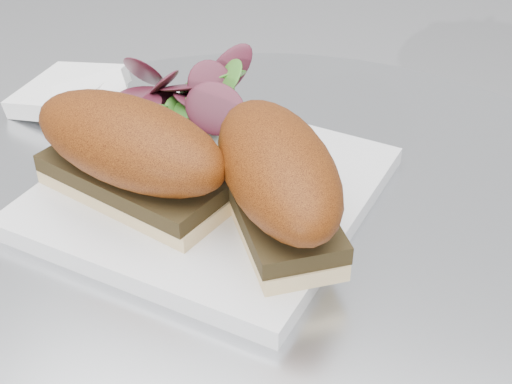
% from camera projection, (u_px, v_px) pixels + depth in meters
% --- Properties ---
extents(plate, '(0.28, 0.28, 0.02)m').
position_uv_depth(plate, '(210.00, 190.00, 0.58)').
color(plate, white).
rests_on(plate, table).
extents(sandwich_left, '(0.19, 0.13, 0.08)m').
position_uv_depth(sandwich_left, '(130.00, 151.00, 0.54)').
color(sandwich_left, beige).
rests_on(sandwich_left, plate).
extents(sandwich_right, '(0.16, 0.18, 0.08)m').
position_uv_depth(sandwich_right, '(277.00, 177.00, 0.51)').
color(sandwich_right, beige).
rests_on(sandwich_right, plate).
extents(salad, '(0.12, 0.12, 0.05)m').
position_uv_depth(salad, '(187.00, 105.00, 0.63)').
color(salad, '#4A812A').
rests_on(salad, plate).
extents(napkin, '(0.16, 0.16, 0.02)m').
position_uv_depth(napkin, '(82.00, 108.00, 0.69)').
color(napkin, white).
rests_on(napkin, table).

